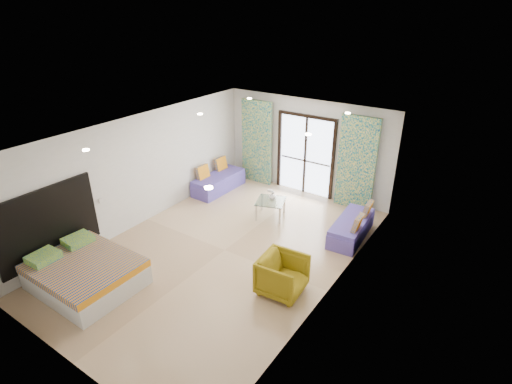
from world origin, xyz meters
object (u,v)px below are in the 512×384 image
Objects in this scene: bed at (85,273)px; daybed_left at (218,182)px; coffee_table at (271,202)px; daybed_right at (352,227)px; armchair at (282,274)px.

daybed_left is at bearing 97.48° from bed.
coffee_table is (2.13, -0.52, 0.14)m from daybed_left.
bed is 1.13× the size of daybed_left.
daybed_right is 2.64m from armchair.
bed is at bearing -131.92° from daybed_right.
daybed_left is 4.85m from armchair.
daybed_right is 2.11m from coffee_table.
bed is 3.81m from armchair.
daybed_left is at bearing 49.07° from armchair.
bed is at bearing -81.47° from daybed_left.
daybed_right is at bearing 6.47° from coffee_table.
armchair is at bearing -53.49° from coffee_table.
daybed_left is at bearing 166.31° from coffee_table.
daybed_left is 1.03× the size of daybed_right.
armchair is (-0.34, -2.61, 0.16)m from daybed_right.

